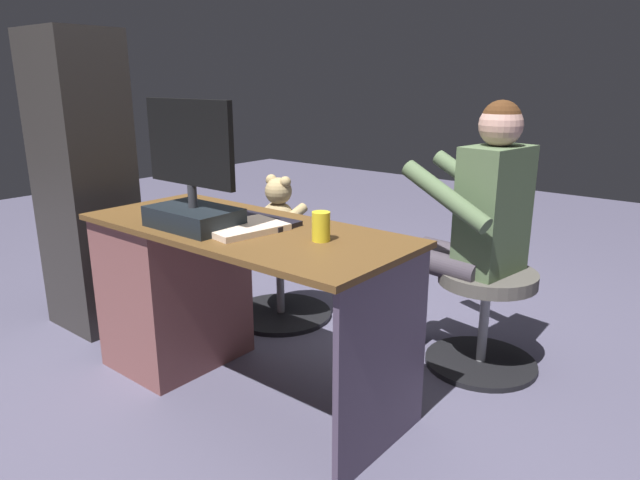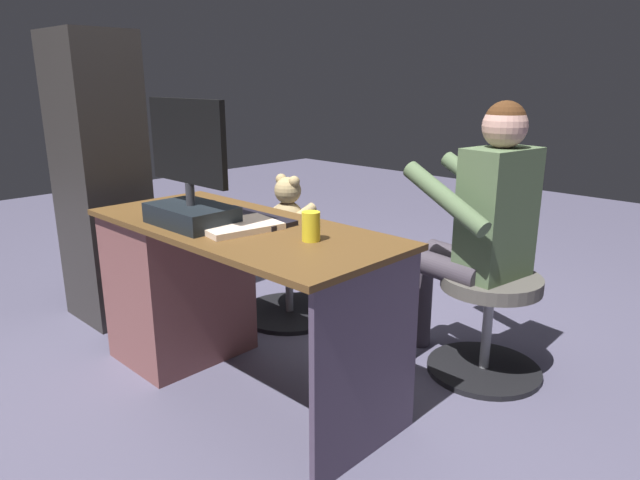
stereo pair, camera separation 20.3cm
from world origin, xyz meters
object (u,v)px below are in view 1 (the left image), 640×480
Objects in this scene: tv_remote at (189,213)px; teddy_bear at (280,210)px; visitor_chair at (485,310)px; desk at (188,286)px; computer_mouse at (204,206)px; cup at (321,226)px; office_chair_teddy at (280,273)px; keyboard at (253,219)px; monitor at (192,190)px; person at (474,216)px.

teddy_bear is (0.10, -0.69, -0.12)m from tv_remote.
desk is at bearing 38.30° from visitor_chair.
cup is (-0.72, 0.06, 0.04)m from computer_mouse.
desk is 2.49× the size of office_chair_teddy.
keyboard is 0.72m from teddy_bear.
office_chair_teddy is at bearing -51.69° from tv_remote.
teddy_bear reaches higher than computer_mouse.
tv_remote is at bearing 171.90° from desk.
monitor is at bearing 151.52° from desk.
tv_remote reaches higher than visitor_chair.
visitor_chair is (-1.12, -0.17, 0.03)m from office_chair_teddy.
desk is 0.56m from monitor.
keyboard is (-0.35, -0.09, 0.35)m from desk.
monitor reaches higher than computer_mouse.
office_chair_teddy is 1.11× the size of visitor_chair.
teddy_bear is at bearing -55.89° from keyboard.
keyboard is at bearing 46.30° from visitor_chair.
cup reaches higher than desk.
tv_remote is 0.70m from teddy_bear.
office_chair_teddy is 0.36m from teddy_bear.
office_chair_teddy and visitor_chair have the same top height.
computer_mouse is 0.19× the size of visitor_chair.
cup reaches higher than office_chair_teddy.
keyboard is at bearing -165.58° from desk.
person is (-0.23, -0.79, -0.07)m from cup.
person is (-1.04, -0.16, 0.46)m from office_chair_teddy.
office_chair_teddy is 0.47× the size of person.
tv_remote is at bearing 98.61° from office_chair_teddy.
cup is 0.70m from tv_remote.
teddy_bear is 0.66× the size of visitor_chair.
keyboard is 0.98m from person.
teddy_bear is at bearing -81.92° from computer_mouse.
tv_remote is 0.45× the size of teddy_bear.
computer_mouse is (0.21, -0.23, -0.13)m from monitor.
computer_mouse reaches higher than visitor_chair.
cup is 0.09× the size of person.
teddy_bear is at bearing -51.84° from tv_remote.
teddy_bear is (0.40, -0.59, -0.12)m from keyboard.
person is at bearing -142.55° from computer_mouse.
keyboard is 1.25× the size of teddy_bear.
desk is 1.16× the size of person.
computer_mouse is 0.17× the size of office_chair_teddy.
monitor is at bearing 132.91° from computer_mouse.
visitor_chair is at bearing -171.22° from office_chair_teddy.
teddy_bear reaches higher than desk.
desk reaches higher than office_chair_teddy.
computer_mouse is 0.76m from office_chair_teddy.
cup reaches higher than tv_remote.
teddy_bear is at bearing -70.10° from monitor.
keyboard is at bearing 49.23° from person.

